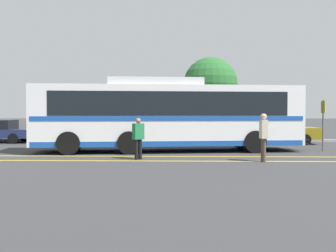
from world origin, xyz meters
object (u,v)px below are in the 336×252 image
Objects in this scene: parked_car_1 at (87,131)px; parked_car_2 at (184,132)px; parked_car_3 at (275,131)px; pedestrian_0 at (263,134)px; transit_bus at (168,114)px; tree_0 at (210,84)px; pedestrian_1 at (138,136)px; bus_stop_sign at (323,119)px.

parked_car_1 is 5.74m from parked_car_2.
parked_car_3 is 9.03m from pedestrian_0.
transit_bus is 2.27× the size of tree_0.
pedestrian_0 is (8.53, -8.69, 0.32)m from parked_car_1.
parked_car_2 is at bearing -87.24° from parked_car_3.
pedestrian_1 is (-1.85, -7.97, 0.24)m from parked_car_2.
transit_bus is at bearing -95.58° from bus_stop_sign.
bus_stop_sign is at bearing -125.64° from parked_car_2.
parked_car_1 is 13.01m from bus_stop_sign.
parked_car_2 is 1.79× the size of bus_stop_sign.
bus_stop_sign is at bearing 15.89° from parked_car_3.
tree_0 reaches higher than pedestrian_0.
tree_0 is (-3.48, 3.90, 2.97)m from parked_car_3.
pedestrian_0 reaches higher than parked_car_2.
parked_car_3 is (6.13, 4.79, -0.98)m from transit_bus.
pedestrian_1 is at bearing -74.73° from bus_stop_sign.
parked_car_3 is 2.70× the size of pedestrian_0.
transit_bus is 3.49m from pedestrian_1.
parked_car_2 is at bearing 162.59° from transit_bus.
parked_car_3 is (5.31, 0.06, 0.09)m from parked_car_2.
pedestrian_1 is at bearing -107.16° from tree_0.
transit_bus reaches higher than parked_car_2.
pedestrian_0 is at bearing -162.76° from parked_car_2.
transit_bus is at bearing 169.43° from parked_car_2.
pedestrian_0 is 4.69m from pedestrian_1.
bus_stop_sign is (8.27, 3.49, 0.62)m from pedestrian_1.
parked_car_2 is 5.34m from tree_0.
pedestrian_0 is at bearing -85.64° from tree_0.
parked_car_1 is (-4.92, 4.82, -1.04)m from transit_bus.
bus_stop_sign is (1.11, -4.54, 0.76)m from parked_car_3.
parked_car_1 is 12.18m from pedestrian_0.
bus_stop_sign is (3.63, 4.13, 0.50)m from pedestrian_0.
parked_car_1 is at bearing -152.86° from tree_0.
bus_stop_sign is at bearing -61.48° from tree_0.
parked_car_3 is 6.01m from tree_0.
parked_car_1 is 11.05m from parked_car_3.
bus_stop_sign reaches higher than pedestrian_1.
pedestrian_0 is (2.79, -8.61, 0.35)m from parked_car_2.
pedestrian_0 is 0.74× the size of bus_stop_sign.
transit_bus reaches higher than parked_car_3.
transit_bus is 7.97× the size of pedestrian_1.
tree_0 is at bearing -136.20° from parked_car_3.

